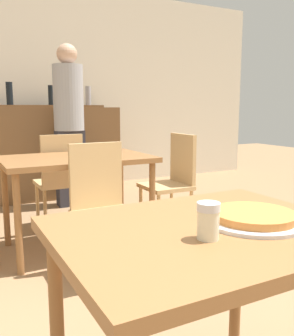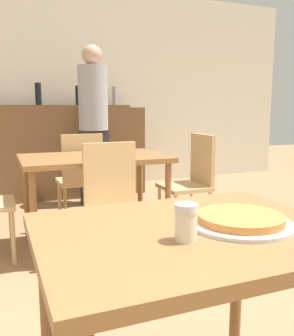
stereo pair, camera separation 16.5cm
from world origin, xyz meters
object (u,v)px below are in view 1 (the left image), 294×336
(pizza_tray, at_px, (253,217))
(cheese_shaker, at_px, (208,221))
(chair_far_side_right, at_px, (173,177))
(chair_far_side_back, at_px, (60,176))
(chair_far_side_front, at_px, (102,201))
(person_standing, at_px, (69,119))

(pizza_tray, distance_m, cheese_shaker, 0.23)
(chair_far_side_right, distance_m, cheese_shaker, 2.40)
(chair_far_side_back, xyz_separation_m, cheese_shaker, (-0.26, -2.61, 0.32))
(chair_far_side_right, xyz_separation_m, cheese_shaker, (-1.17, -2.07, 0.32))
(chair_far_side_front, height_order, pizza_tray, chair_far_side_front)
(cheese_shaker, bearing_deg, chair_far_side_back, 84.31)
(chair_far_side_front, distance_m, cheese_shaker, 1.58)
(chair_far_side_back, height_order, cheese_shaker, chair_far_side_back)
(chair_far_side_back, bearing_deg, chair_far_side_front, 90.00)
(chair_far_side_right, height_order, pizza_tray, chair_far_side_right)
(chair_far_side_back, distance_m, person_standing, 1.01)
(chair_far_side_front, relative_size, pizza_tray, 2.74)
(chair_far_side_right, distance_m, person_standing, 1.55)
(chair_far_side_front, relative_size, chair_far_side_right, 1.00)
(chair_far_side_right, relative_size, pizza_tray, 2.74)
(cheese_shaker, bearing_deg, person_standing, 80.07)
(chair_far_side_front, xyz_separation_m, pizza_tray, (-0.04, -1.47, 0.28))
(chair_far_side_right, bearing_deg, chair_far_side_front, -59.48)
(chair_far_side_back, bearing_deg, chair_far_side_right, 149.48)
(chair_far_side_back, relative_size, cheese_shaker, 8.51)
(chair_far_side_front, bearing_deg, cheese_shaker, -99.64)
(chair_far_side_back, bearing_deg, person_standing, -112.67)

